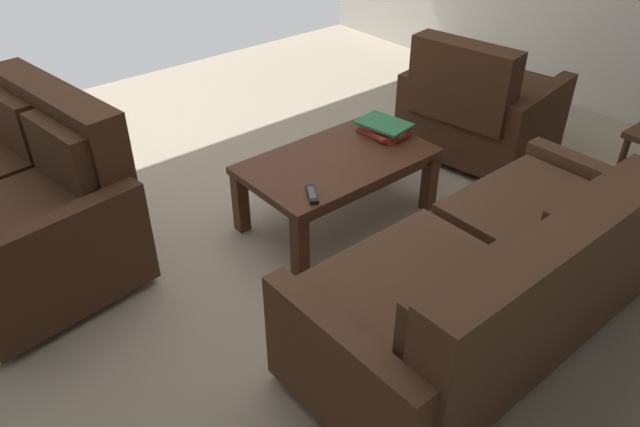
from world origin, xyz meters
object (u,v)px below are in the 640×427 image
(sofa_main, at_px, (500,280))
(armchair_side, at_px, (479,107))
(coffee_table, at_px, (338,168))
(tv_remote, at_px, (312,194))
(loveseat_near, at_px, (23,202))
(book_stack, at_px, (384,128))

(sofa_main, xyz_separation_m, armchair_side, (-1.34, -1.14, 0.01))
(coffee_table, bearing_deg, tv_remote, 30.50)
(loveseat_near, distance_m, coffee_table, 1.62)
(coffee_table, xyz_separation_m, armchair_side, (-1.22, 0.02, 0.02))
(coffee_table, xyz_separation_m, book_stack, (-0.41, -0.05, 0.10))
(armchair_side, bearing_deg, sofa_main, 40.52)
(loveseat_near, height_order, coffee_table, loveseat_near)
(book_stack, bearing_deg, coffee_table, 7.21)
(loveseat_near, height_order, tv_remote, loveseat_near)
(coffee_table, bearing_deg, sofa_main, 84.44)
(armchair_side, distance_m, tv_remote, 1.59)
(sofa_main, bearing_deg, loveseat_near, -54.10)
(loveseat_near, height_order, book_stack, loveseat_near)
(coffee_table, height_order, book_stack, book_stack)
(armchair_side, height_order, tv_remote, armchair_side)
(sofa_main, distance_m, coffee_table, 1.16)
(book_stack, bearing_deg, sofa_main, 66.80)
(sofa_main, bearing_deg, coffee_table, -95.56)
(tv_remote, bearing_deg, armchair_side, -172.97)
(loveseat_near, distance_m, tv_remote, 1.43)
(loveseat_near, xyz_separation_m, tv_remote, (-1.10, 0.91, 0.04))
(armchair_side, bearing_deg, loveseat_near, -14.99)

